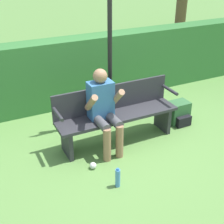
# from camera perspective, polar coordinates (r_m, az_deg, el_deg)

# --- Properties ---
(ground_plane) EXTENTS (40.00, 40.00, 0.00)m
(ground_plane) POSITION_cam_1_polar(r_m,az_deg,el_deg) (4.89, 1.06, -5.30)
(ground_plane) COLOR #5B8942
(hedge_back) EXTENTS (12.00, 0.45, 1.25)m
(hedge_back) POSITION_cam_1_polar(r_m,az_deg,el_deg) (5.95, -6.13, 7.53)
(hedge_back) COLOR #337033
(hedge_back) RESTS_ON ground
(park_bench) EXTENTS (1.88, 0.43, 0.87)m
(park_bench) POSITION_cam_1_polar(r_m,az_deg,el_deg) (4.70, 0.77, -0.13)
(park_bench) COLOR #2D2D33
(park_bench) RESTS_ON ground
(person_seated) EXTENTS (0.49, 0.58, 1.21)m
(person_seated) POSITION_cam_1_polar(r_m,az_deg,el_deg) (4.40, -1.52, 0.84)
(person_seated) COLOR #336699
(person_seated) RESTS_ON ground
(backpack) EXTENTS (0.35, 0.35, 0.38)m
(backpack) POSITION_cam_1_polar(r_m,az_deg,el_deg) (5.43, 12.08, -0.19)
(backpack) COLOR #336638
(backpack) RESTS_ON ground
(water_bottle) EXTENTS (0.06, 0.06, 0.27)m
(water_bottle) POSITION_cam_1_polar(r_m,az_deg,el_deg) (3.97, 1.05, -11.95)
(water_bottle) COLOR #4C8CCC
(water_bottle) RESTS_ON ground
(signpost) EXTENTS (0.44, 0.09, 2.66)m
(signpost) POSITION_cam_1_polar(r_m,az_deg,el_deg) (4.76, -0.37, 13.83)
(signpost) COLOR black
(signpost) RESTS_ON ground
(litter_crumple) EXTENTS (0.09, 0.09, 0.09)m
(litter_crumple) POSITION_cam_1_polar(r_m,az_deg,el_deg) (4.30, -3.48, -9.74)
(litter_crumple) COLOR silver
(litter_crumple) RESTS_ON ground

